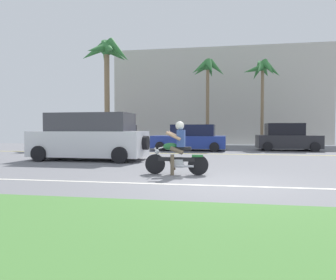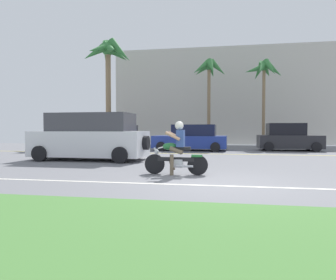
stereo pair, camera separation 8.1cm
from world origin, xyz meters
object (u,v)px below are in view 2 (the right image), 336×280
Objects in this scene: motorcyclist at (176,152)px; palm_tree_1 at (209,73)px; parked_car_2 at (288,138)px; parked_car_0 at (117,137)px; suv_nearby at (91,137)px; palm_tree_2 at (108,57)px; parked_car_1 at (191,138)px; palm_tree_0 at (264,73)px.

palm_tree_1 reaches higher than motorcyclist.
parked_car_2 is (5.25, 10.93, 0.12)m from motorcyclist.
parked_car_0 is at bearing -158.69° from palm_tree_1.
parked_car_2 is at bearing 64.34° from motorcyclist.
palm_tree_2 reaches higher than suv_nearby.
palm_tree_2 is at bearing -172.05° from palm_tree_1.
motorcyclist is 0.43× the size of parked_car_0.
parked_car_2 is (5.83, 0.87, 0.03)m from parked_car_1.
parked_car_2 is 6.04m from palm_tree_0.
palm_tree_0 reaches higher than parked_car_2.
palm_tree_1 is (6.47, 2.53, 4.81)m from parked_car_0.
palm_tree_0 is at bearing 104.39° from parked_car_2.
palm_tree_1 reaches higher than parked_car_0.
palm_tree_2 is at bearing 150.24° from parked_car_1.
parked_car_0 reaches higher than parked_car_1.
palm_tree_2 is at bearing 117.82° from motorcyclist.
motorcyclist is at bearing -86.72° from parked_car_1.
suv_nearby is at bearing -77.48° from parked_car_0.
palm_tree_1 is 7.81m from palm_tree_2.
parked_car_2 is at bearing -7.71° from parked_car_0.
parked_car_2 reaches higher than parked_car_0.
motorcyclist is 12.13m from parked_car_2.
suv_nearby is at bearing -142.09° from parked_car_2.
palm_tree_0 reaches higher than parked_car_0.
palm_tree_0 is 11.76m from palm_tree_2.
parked_car_1 is 0.71× the size of palm_tree_0.
suv_nearby is 9.15m from parked_car_0.
parked_car_2 reaches higher than parked_car_1.
palm_tree_1 is at bearing 68.59° from suv_nearby.
suv_nearby is 1.17× the size of parked_car_0.
palm_tree_1 is at bearing 140.72° from parked_car_2.
parked_car_2 is 0.55× the size of palm_tree_1.
parked_car_0 is at bearing 172.29° from parked_car_2.
motorcyclist is 16.02m from palm_tree_0.
parked_car_0 is 11.69m from palm_tree_0.
parked_car_2 is at bearing -75.61° from palm_tree_0.
parked_car_0 is at bearing 102.52° from suv_nearby.
suv_nearby is at bearing -73.22° from palm_tree_2.
palm_tree_2 is (-6.78, 3.88, 6.11)m from parked_car_1.
palm_tree_0 reaches higher than parked_car_1.
palm_tree_2 is (-3.13, 10.39, 5.88)m from suv_nearby.
motorcyclist is 0.50× the size of parked_car_2.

